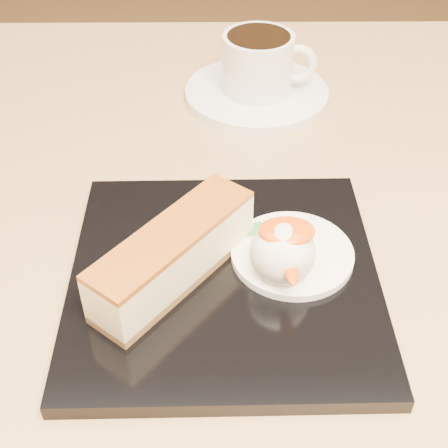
{
  "coord_description": "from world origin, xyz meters",
  "views": [
    {
      "loc": [
        0.03,
        -0.38,
        1.05
      ],
      "look_at": [
        0.03,
        -0.04,
        0.76
      ],
      "focal_mm": 50.0,
      "sensor_mm": 36.0,
      "label": 1
    }
  ],
  "objects_px": {
    "ice_cream_scoop": "(282,252)",
    "saucer": "(257,93)",
    "table": "(190,346)",
    "coffee_cup": "(260,62)",
    "cheesecake": "(174,255)",
    "dessert_plate": "(224,277)"
  },
  "relations": [
    {
      "from": "ice_cream_scoop",
      "to": "saucer",
      "type": "bearing_deg",
      "value": 90.72
    },
    {
      "from": "saucer",
      "to": "table",
      "type": "bearing_deg",
      "value": -108.54
    },
    {
      "from": "ice_cream_scoop",
      "to": "saucer",
      "type": "height_order",
      "value": "ice_cream_scoop"
    },
    {
      "from": "saucer",
      "to": "coffee_cup",
      "type": "relative_size",
      "value": 1.55
    },
    {
      "from": "cheesecake",
      "to": "saucer",
      "type": "bearing_deg",
      "value": 24.06
    },
    {
      "from": "dessert_plate",
      "to": "cheesecake",
      "type": "distance_m",
      "value": 0.05
    },
    {
      "from": "table",
      "to": "coffee_cup",
      "type": "height_order",
      "value": "coffee_cup"
    },
    {
      "from": "table",
      "to": "dessert_plate",
      "type": "distance_m",
      "value": 0.18
    },
    {
      "from": "table",
      "to": "dessert_plate",
      "type": "xyz_separation_m",
      "value": [
        0.03,
        -0.06,
        0.16
      ]
    },
    {
      "from": "table",
      "to": "cheesecake",
      "type": "distance_m",
      "value": 0.2
    },
    {
      "from": "saucer",
      "to": "coffee_cup",
      "type": "xyz_separation_m",
      "value": [
        0.0,
        -0.0,
        0.04
      ]
    },
    {
      "from": "table",
      "to": "cheesecake",
      "type": "height_order",
      "value": "cheesecake"
    },
    {
      "from": "table",
      "to": "dessert_plate",
      "type": "relative_size",
      "value": 3.64
    },
    {
      "from": "cheesecake",
      "to": "saucer",
      "type": "relative_size",
      "value": 0.86
    },
    {
      "from": "coffee_cup",
      "to": "cheesecake",
      "type": "bearing_deg",
      "value": -102.69
    },
    {
      "from": "dessert_plate",
      "to": "ice_cream_scoop",
      "type": "bearing_deg",
      "value": -7.13
    },
    {
      "from": "saucer",
      "to": "coffee_cup",
      "type": "height_order",
      "value": "coffee_cup"
    },
    {
      "from": "dessert_plate",
      "to": "coffee_cup",
      "type": "height_order",
      "value": "coffee_cup"
    },
    {
      "from": "table",
      "to": "saucer",
      "type": "bearing_deg",
      "value": 71.46
    },
    {
      "from": "dessert_plate",
      "to": "cheesecake",
      "type": "height_order",
      "value": "cheesecake"
    },
    {
      "from": "ice_cream_scoop",
      "to": "table",
      "type": "bearing_deg",
      "value": 136.34
    },
    {
      "from": "dessert_plate",
      "to": "ice_cream_scoop",
      "type": "distance_m",
      "value": 0.05
    }
  ]
}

